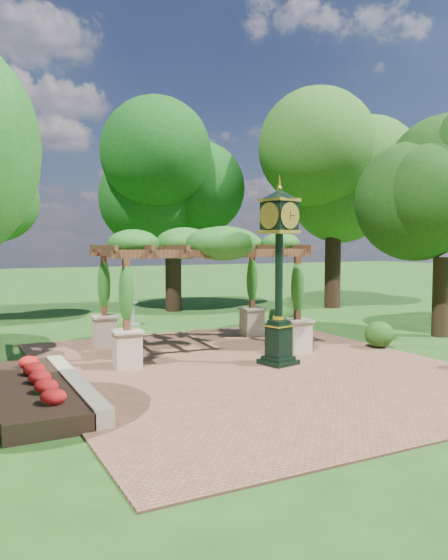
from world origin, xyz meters
name	(u,v)px	position (x,y,z in m)	size (l,w,h in m)	color
ground	(271,377)	(0.00, 0.00, 0.00)	(120.00, 120.00, 0.00)	#1E4714
brick_plaza	(250,367)	(0.00, 1.00, 0.02)	(10.00, 12.00, 0.04)	brown
border_wall	(74,387)	(-4.60, 0.50, 0.20)	(0.35, 5.00, 0.40)	#C6B793
flower_bed	(30,393)	(-5.50, 0.50, 0.18)	(1.50, 5.00, 0.36)	red
pedestal_clock	(279,260)	(0.81, 0.93, 2.81)	(1.11, 1.11, 4.69)	black
pergola	(198,250)	(-0.22, 3.76, 3.03)	(6.11, 4.09, 3.69)	#C7B294
sundial	(131,315)	(-0.57, 9.30, 0.41)	(0.61, 0.61, 0.94)	gray
shrub_mid	(379,334)	(4.82, 1.46, 0.44)	(0.89, 0.89, 0.80)	#1E4714
shrub_back	(281,316)	(4.28, 6.13, 0.47)	(0.95, 0.95, 0.85)	#2E611C
tree_north	(173,182)	(2.62, 12.88, 6.07)	(4.48, 4.48, 8.87)	black
tree_east_far	(334,158)	(10.16, 10.50, 7.35)	(5.20, 5.20, 10.69)	black
tree_east_near	(444,195)	(8.28, 2.17, 4.85)	(4.05, 4.05, 7.07)	#322114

